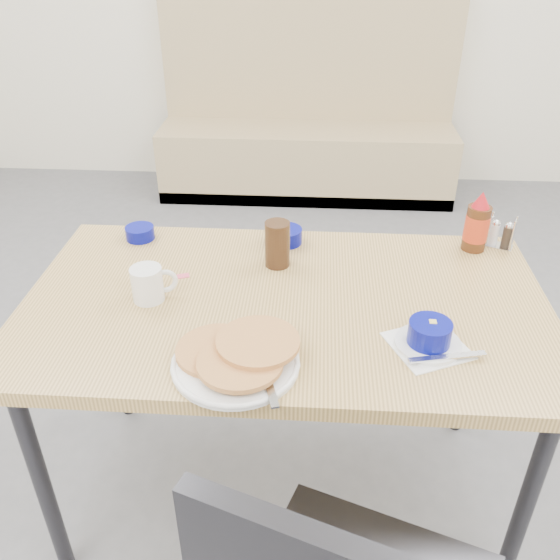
# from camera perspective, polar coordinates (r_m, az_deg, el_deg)

# --- Properties ---
(ground) EXTENTS (6.00, 6.00, 0.00)m
(ground) POSITION_cam_1_polar(r_m,az_deg,el_deg) (1.96, -0.06, -25.06)
(ground) COLOR slate
(ground) RESTS_ON ground
(booth_bench) EXTENTS (1.90, 0.56, 1.22)m
(booth_bench) POSITION_cam_1_polar(r_m,az_deg,el_deg) (4.06, 2.62, 13.45)
(booth_bench) COLOR tan
(booth_bench) RESTS_ON ground
(dining_table) EXTENTS (1.40, 0.80, 0.76)m
(dining_table) POSITION_cam_1_polar(r_m,az_deg,el_deg) (1.62, 0.52, -3.72)
(dining_table) COLOR tan
(dining_table) RESTS_ON ground
(pancake_plate) EXTENTS (0.29, 0.29, 0.05)m
(pancake_plate) POSITION_cam_1_polar(r_m,az_deg,el_deg) (1.36, -4.14, -7.43)
(pancake_plate) COLOR white
(pancake_plate) RESTS_ON dining_table
(coffee_mug) EXTENTS (0.12, 0.08, 0.09)m
(coffee_mug) POSITION_cam_1_polar(r_m,az_deg,el_deg) (1.60, -12.51, -0.32)
(coffee_mug) COLOR white
(coffee_mug) RESTS_ON dining_table
(grits_setting) EXTENTS (0.24, 0.22, 0.07)m
(grits_setting) POSITION_cam_1_polar(r_m,az_deg,el_deg) (1.44, 14.17, -5.30)
(grits_setting) COLOR white
(grits_setting) RESTS_ON dining_table
(creamer_bowl) EXTENTS (0.09, 0.09, 0.04)m
(creamer_bowl) POSITION_cam_1_polar(r_m,az_deg,el_deg) (1.92, -13.33, 4.44)
(creamer_bowl) COLOR #050A7E
(creamer_bowl) RESTS_ON dining_table
(butter_bowl) EXTENTS (0.10, 0.10, 0.05)m
(butter_bowl) POSITION_cam_1_polar(r_m,az_deg,el_deg) (1.84, 0.51, 4.27)
(butter_bowl) COLOR #050A7E
(butter_bowl) RESTS_ON dining_table
(amber_tumbler) EXTENTS (0.09, 0.09, 0.14)m
(amber_tumbler) POSITION_cam_1_polar(r_m,az_deg,el_deg) (1.70, -0.26, 3.47)
(amber_tumbler) COLOR #351F10
(amber_tumbler) RESTS_ON dining_table
(condiment_caddy) EXTENTS (0.10, 0.08, 0.10)m
(condiment_caddy) POSITION_cam_1_polar(r_m,az_deg,el_deg) (1.94, 20.43, 4.01)
(condiment_caddy) COLOR silver
(condiment_caddy) RESTS_ON dining_table
(syrup_bottle) EXTENTS (0.07, 0.07, 0.19)m
(syrup_bottle) POSITION_cam_1_polar(r_m,az_deg,el_deg) (1.88, 18.43, 5.06)
(syrup_bottle) COLOR #47230F
(syrup_bottle) RESTS_ON dining_table
(sugar_wrapper) EXTENTS (0.04, 0.03, 0.00)m
(sugar_wrapper) POSITION_cam_1_polar(r_m,az_deg,el_deg) (1.70, -9.36, 0.39)
(sugar_wrapper) COLOR #ED4F6A
(sugar_wrapper) RESTS_ON dining_table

